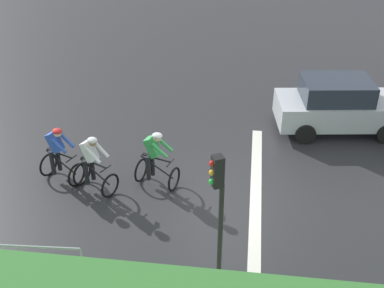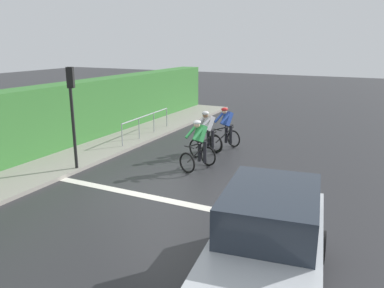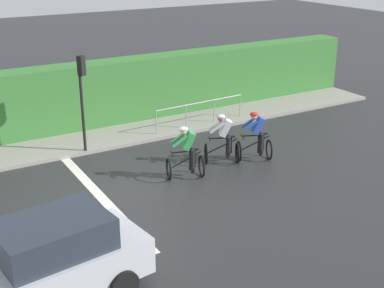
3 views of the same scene
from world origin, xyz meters
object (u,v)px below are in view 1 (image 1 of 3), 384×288
at_px(cyclist_lead, 59,156).
at_px(cyclist_second, 93,165).
at_px(car_silver, 340,105).
at_px(cyclist_mid, 155,160).
at_px(traffic_light_near_crossing, 218,206).

xyz_separation_m(cyclist_lead, cyclist_second, (-0.32, -1.05, 0.00)).
relative_size(cyclist_lead, car_silver, 0.39).
distance_m(cyclist_lead, cyclist_mid, 2.65).
xyz_separation_m(cyclist_lead, car_silver, (3.84, -7.94, 0.08)).
xyz_separation_m(cyclist_second, car_silver, (4.16, -6.89, 0.08)).
relative_size(cyclist_lead, cyclist_second, 1.00).
relative_size(cyclist_lead, cyclist_mid, 1.00).
bearing_deg(cyclist_mid, cyclist_lead, 92.03).
bearing_deg(car_silver, cyclist_mid, 125.29).
height_order(cyclist_mid, car_silver, car_silver).
relative_size(cyclist_mid, car_silver, 0.39).
distance_m(cyclist_lead, car_silver, 8.82).
height_order(cyclist_second, car_silver, car_silver).
height_order(cyclist_lead, cyclist_mid, same).
height_order(cyclist_mid, traffic_light_near_crossing, traffic_light_near_crossing).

